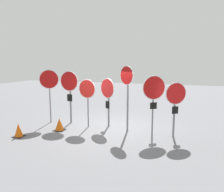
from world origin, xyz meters
The scene contains 10 objects.
ground_plane centered at (0.00, 0.00, 0.00)m, with size 40.00×40.00×0.00m, color slate.
stop_sign_0 centered at (-2.88, 0.03, 1.94)m, with size 0.80×0.45×2.55m.
stop_sign_1 centered at (-1.91, 0.23, 1.75)m, with size 0.93×0.16×2.48m.
stop_sign_2 centered at (-0.86, -0.12, 1.61)m, with size 0.83×0.16×2.15m.
stop_sign_3 centered at (-0.04, 0.27, 1.51)m, with size 0.78×0.47×2.19m.
stop_sign_4 centered at (0.94, -0.13, 1.96)m, with size 0.66×0.46×2.75m.
stop_sign_5 centered at (2.05, -0.23, 1.74)m, with size 0.81×0.53×2.38m.
stop_sign_6 centered at (2.87, -0.24, 1.50)m, with size 0.73×0.47×2.14m.
traffic_cone_0 centered at (-1.81, -0.91, 0.26)m, with size 0.45×0.45×0.53m.
traffic_cone_1 centered at (-2.90, -2.11, 0.26)m, with size 0.39×0.39×0.53m.
Camera 1 is at (3.15, -8.75, 2.91)m, focal length 35.00 mm.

